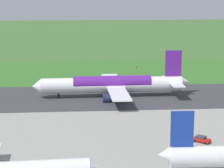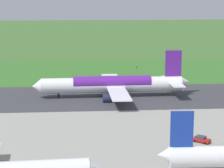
% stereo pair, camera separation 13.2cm
% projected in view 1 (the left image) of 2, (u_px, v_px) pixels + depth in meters
% --- Properties ---
extents(ground_plane, '(800.00, 800.00, 0.00)m').
position_uv_depth(ground_plane, '(141.00, 96.00, 159.18)').
color(ground_plane, '#3D662D').
extents(runway_asphalt, '(600.00, 37.57, 0.06)m').
position_uv_depth(runway_asphalt, '(141.00, 96.00, 159.18)').
color(runway_asphalt, '#38383D').
rests_on(runway_asphalt, ground).
extents(grass_verge_foreground, '(600.00, 80.00, 0.04)m').
position_uv_depth(grass_verge_foreground, '(128.00, 75.00, 199.71)').
color(grass_verge_foreground, '#346B27').
rests_on(grass_verge_foreground, ground).
extents(airliner_main, '(54.03, 44.10, 15.88)m').
position_uv_depth(airliner_main, '(113.00, 84.00, 157.55)').
color(airliner_main, white).
rests_on(airliner_main, ground).
extents(service_car_followme, '(4.35, 4.11, 1.62)m').
position_uv_depth(service_car_followme, '(202.00, 139.00, 111.07)').
color(service_car_followme, '#B21914').
rests_on(service_car_followme, ground).
extents(no_stopping_sign, '(0.60, 0.10, 2.77)m').
position_uv_depth(no_stopping_sign, '(136.00, 69.00, 203.83)').
color(no_stopping_sign, slate).
rests_on(no_stopping_sign, ground).
extents(traffic_cone_orange, '(0.40, 0.40, 0.55)m').
position_uv_depth(traffic_cone_orange, '(123.00, 74.00, 200.08)').
color(traffic_cone_orange, orange).
rests_on(traffic_cone_orange, ground).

